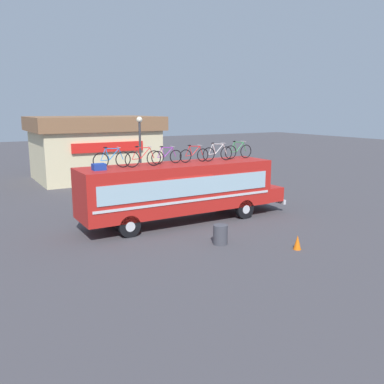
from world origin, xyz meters
TOP-DOWN VIEW (x-y plane):
  - ground_plane at (0.00, 0.00)m, footprint 120.00×120.00m
  - bus at (0.18, 0.00)m, footprint 10.97×2.50m
  - luggage_bag_1 at (-3.99, -0.15)m, footprint 0.56×0.44m
  - rooftop_bicycle_1 at (-3.29, 0.13)m, footprint 1.78×0.44m
  - rooftop_bicycle_2 at (-1.87, -0.10)m, footprint 1.81×0.44m
  - rooftop_bicycle_3 at (-0.46, 0.28)m, footprint 1.65×0.44m
  - rooftop_bicycle_4 at (1.01, 0.15)m, footprint 1.66×0.44m
  - rooftop_bicycle_5 at (2.33, 0.02)m, footprint 1.80×0.44m
  - rooftop_bicycle_6 at (3.82, 0.26)m, footprint 1.74×0.44m
  - roadside_building at (0.60, 15.26)m, footprint 9.79×7.05m
  - trash_bin at (-0.10, -3.90)m, footprint 0.61×0.61m
  - traffic_cone at (2.19, -6.04)m, footprint 0.31×0.31m
  - street_lamp at (0.55, 5.87)m, footprint 0.36×0.36m

SIDE VIEW (x-z plane):
  - ground_plane at x=0.00m, z-range 0.00..0.00m
  - traffic_cone at x=2.19m, z-range 0.00..0.59m
  - trash_bin at x=-0.10m, z-range 0.00..0.83m
  - bus at x=0.18m, z-range 0.27..3.21m
  - roadside_building at x=0.60m, z-range 0.07..5.04m
  - luggage_bag_1 at x=-3.99m, z-range 2.94..3.23m
  - street_lamp at x=0.55m, z-range 0.69..5.80m
  - rooftop_bicycle_3 at x=-0.46m, z-range 2.87..3.75m
  - rooftop_bicycle_4 at x=1.01m, z-range 2.87..3.75m
  - rooftop_bicycle_5 at x=2.33m, z-range 2.86..3.81m
  - rooftop_bicycle_6 at x=3.82m, z-range 2.86..3.83m
  - rooftop_bicycle_2 at x=-1.87m, z-range 2.86..3.83m
  - rooftop_bicycle_1 at x=-3.29m, z-range 2.86..3.83m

